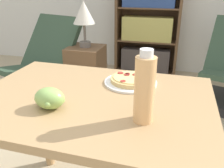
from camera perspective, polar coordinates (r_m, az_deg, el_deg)
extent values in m
cube|color=tan|center=(1.05, -4.97, -3.88)|extent=(1.04, 0.74, 0.03)
cylinder|color=tan|center=(1.66, -15.81, -8.51)|extent=(0.06, 0.06, 0.71)
cylinder|color=tan|center=(1.46, 17.97, -13.71)|extent=(0.06, 0.06, 0.71)
cylinder|color=white|center=(1.17, 4.50, 0.42)|extent=(0.26, 0.26, 0.01)
cylinder|color=#DBB26B|center=(1.17, 4.52, 1.10)|extent=(0.20, 0.20, 0.02)
cylinder|color=#EACC7A|center=(1.16, 4.54, 1.65)|extent=(0.17, 0.17, 0.00)
cylinder|color=#A83328|center=(1.20, 3.72, 2.48)|extent=(0.03, 0.03, 0.00)
cylinder|color=#A83328|center=(1.21, 2.07, 2.68)|extent=(0.03, 0.03, 0.00)
cylinder|color=#A83328|center=(1.19, 5.61, 2.28)|extent=(0.03, 0.03, 0.00)
cylinder|color=#A83328|center=(1.18, 3.56, 2.27)|extent=(0.03, 0.03, 0.00)
cylinder|color=#A83328|center=(1.11, 2.67, 0.72)|extent=(0.03, 0.03, 0.00)
ellipsoid|color=#93BC5B|center=(0.96, -14.79, -3.32)|extent=(0.12, 0.09, 0.09)
sphere|color=#93BC5B|center=(0.95, -12.36, -3.76)|extent=(0.03, 0.03, 0.03)
sphere|color=#93BC5B|center=(0.95, -13.53, -2.91)|extent=(0.02, 0.02, 0.02)
sphere|color=#93BC5B|center=(0.99, -14.12, -1.54)|extent=(0.03, 0.03, 0.03)
sphere|color=#93BC5B|center=(0.93, -14.24, -3.94)|extent=(0.02, 0.02, 0.02)
sphere|color=#93BC5B|center=(0.98, -14.33, -4.32)|extent=(0.03, 0.03, 0.03)
sphere|color=#93BC5B|center=(0.93, -13.58, -3.06)|extent=(0.02, 0.02, 0.02)
sphere|color=#93BC5B|center=(1.00, -17.62, -3.49)|extent=(0.02, 0.02, 0.02)
sphere|color=#93BC5B|center=(0.96, -12.10, -3.93)|extent=(0.03, 0.03, 0.03)
sphere|color=#93BC5B|center=(0.99, -16.90, -4.36)|extent=(0.03, 0.03, 0.03)
sphere|color=#93BC5B|center=(0.94, -13.54, -2.88)|extent=(0.03, 0.03, 0.03)
sphere|color=#93BC5B|center=(0.92, -15.18, -4.77)|extent=(0.02, 0.02, 0.02)
cylinder|color=#EFB270|center=(0.82, 7.80, -1.56)|extent=(0.07, 0.07, 0.24)
cylinder|color=white|center=(0.77, 8.33, 7.37)|extent=(0.04, 0.04, 0.03)
cube|color=black|center=(2.71, -16.71, -3.07)|extent=(0.71, 0.70, 0.10)
cube|color=#334733|center=(2.53, -18.41, 2.50)|extent=(0.75, 0.67, 0.14)
cube|color=#334733|center=(2.66, -14.41, 9.45)|extent=(0.72, 0.58, 0.55)
cube|color=brown|center=(3.44, 1.59, 14.40)|extent=(0.04, 0.30, 1.35)
cube|color=brown|center=(3.33, 15.81, 13.28)|extent=(0.04, 0.30, 1.35)
cube|color=brown|center=(3.50, 8.95, 14.30)|extent=(0.86, 0.01, 1.35)
cube|color=brown|center=(3.52, 7.97, 3.36)|extent=(0.79, 0.29, 0.02)
cube|color=#4C423D|center=(3.45, 8.07, 5.86)|extent=(0.67, 0.21, 0.32)
cube|color=brown|center=(3.40, 8.38, 10.31)|extent=(0.79, 0.29, 0.02)
cube|color=#CCBC5B|center=(3.35, 8.50, 13.03)|extent=(0.67, 0.21, 0.32)
cube|color=brown|center=(3.33, 8.84, 17.67)|extent=(0.79, 0.29, 0.02)
cube|color=brown|center=(2.48, -6.12, 1.96)|extent=(0.34, 0.34, 0.62)
cylinder|color=#665B51|center=(2.38, -6.47, 9.48)|extent=(0.11, 0.11, 0.05)
cylinder|color=#665B51|center=(2.36, -6.59, 12.14)|extent=(0.02, 0.02, 0.17)
cone|color=beige|center=(2.33, -6.81, 16.75)|extent=(0.21, 0.21, 0.21)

